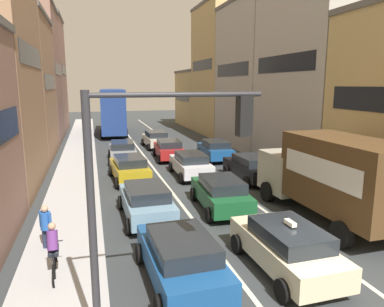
{
  "coord_description": "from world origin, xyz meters",
  "views": [
    {
      "loc": [
        -5.61,
        -7.94,
        5.6
      ],
      "look_at": [
        0.0,
        12.0,
        1.6
      ],
      "focal_mm": 33.58,
      "sensor_mm": 36.0,
      "label": 1
    }
  ],
  "objects_px": {
    "sedan_left_lane_front": "(181,257)",
    "pedestrian_near_kerb": "(46,226)",
    "wagon_left_lane_second": "(146,201)",
    "wagon_right_lane_far": "(215,149)",
    "sedan_left_lane_third": "(130,168)",
    "hatchback_centre_lane_third": "(191,164)",
    "removalist_box_truck": "(330,174)",
    "sedan_left_lane_fourth": "(122,151)",
    "sedan_right_lane_behind_truck": "(251,167)",
    "cyclist_on_sidewalk": "(53,252)",
    "sedan_centre_lane_fifth": "(156,139)",
    "bus_mid_queue_primary": "(113,109)",
    "sedan_centre_lane_second": "(221,193)",
    "coupe_centre_lane_fourth": "(169,149)",
    "traffic_light_pole": "(155,175)",
    "taxi_centre_lane_front": "(286,246)"
  },
  "relations": [
    {
      "from": "taxi_centre_lane_front",
      "to": "sedan_centre_lane_fifth",
      "type": "xyz_separation_m",
      "value": [
        0.02,
        22.55,
        -0.0
      ]
    },
    {
      "from": "coupe_centre_lane_fourth",
      "to": "taxi_centre_lane_front",
      "type": "bearing_deg",
      "value": -176.87
    },
    {
      "from": "traffic_light_pole",
      "to": "wagon_right_lane_far",
      "type": "bearing_deg",
      "value": 67.0
    },
    {
      "from": "traffic_light_pole",
      "to": "sedan_left_lane_front",
      "type": "relative_size",
      "value": 1.26
    },
    {
      "from": "sedan_left_lane_front",
      "to": "sedan_left_lane_fourth",
      "type": "relative_size",
      "value": 1.0
    },
    {
      "from": "hatchback_centre_lane_third",
      "to": "bus_mid_queue_primary",
      "type": "height_order",
      "value": "bus_mid_queue_primary"
    },
    {
      "from": "wagon_left_lane_second",
      "to": "coupe_centre_lane_fourth",
      "type": "height_order",
      "value": "same"
    },
    {
      "from": "coupe_centre_lane_fourth",
      "to": "sedan_left_lane_third",
      "type": "bearing_deg",
      "value": 150.6
    },
    {
      "from": "sedan_left_lane_front",
      "to": "wagon_right_lane_far",
      "type": "xyz_separation_m",
      "value": [
        6.62,
        15.92,
        0.0
      ]
    },
    {
      "from": "sedan_left_lane_fourth",
      "to": "sedan_centre_lane_fifth",
      "type": "bearing_deg",
      "value": -31.75
    },
    {
      "from": "sedan_left_lane_front",
      "to": "pedestrian_near_kerb",
      "type": "relative_size",
      "value": 2.62
    },
    {
      "from": "wagon_left_lane_second",
      "to": "wagon_right_lane_far",
      "type": "xyz_separation_m",
      "value": [
        6.81,
        10.69,
        0.0
      ]
    },
    {
      "from": "sedan_left_lane_third",
      "to": "wagon_right_lane_far",
      "type": "distance_m",
      "value": 8.12
    },
    {
      "from": "sedan_left_lane_front",
      "to": "pedestrian_near_kerb",
      "type": "height_order",
      "value": "pedestrian_near_kerb"
    },
    {
      "from": "sedan_left_lane_fourth",
      "to": "sedan_right_lane_behind_truck",
      "type": "xyz_separation_m",
      "value": [
        6.85,
        -7.48,
        0.0
      ]
    },
    {
      "from": "sedan_left_lane_front",
      "to": "sedan_centre_lane_second",
      "type": "height_order",
      "value": "same"
    },
    {
      "from": "cyclist_on_sidewalk",
      "to": "sedan_centre_lane_fifth",
      "type": "bearing_deg",
      "value": -19.87
    },
    {
      "from": "sedan_right_lane_behind_truck",
      "to": "pedestrian_near_kerb",
      "type": "height_order",
      "value": "pedestrian_near_kerb"
    },
    {
      "from": "removalist_box_truck",
      "to": "sedan_left_lane_third",
      "type": "xyz_separation_m",
      "value": [
        -7.29,
        8.51,
        -1.18
      ]
    },
    {
      "from": "wagon_left_lane_second",
      "to": "bus_mid_queue_primary",
      "type": "distance_m",
      "value": 27.17
    },
    {
      "from": "sedan_centre_lane_second",
      "to": "wagon_right_lane_far",
      "type": "height_order",
      "value": "same"
    },
    {
      "from": "hatchback_centre_lane_third",
      "to": "pedestrian_near_kerb",
      "type": "distance_m",
      "value": 11.24
    },
    {
      "from": "sedan_left_lane_third",
      "to": "bus_mid_queue_primary",
      "type": "height_order",
      "value": "bus_mid_queue_primary"
    },
    {
      "from": "traffic_light_pole",
      "to": "hatchback_centre_lane_third",
      "type": "bearing_deg",
      "value": 71.65
    },
    {
      "from": "sedan_left_lane_fourth",
      "to": "wagon_right_lane_far",
      "type": "xyz_separation_m",
      "value": [
        6.76,
        -1.38,
        0.0
      ]
    },
    {
      "from": "taxi_centre_lane_front",
      "to": "sedan_left_lane_fourth",
      "type": "bearing_deg",
      "value": 9.83
    },
    {
      "from": "traffic_light_pole",
      "to": "sedan_left_lane_fourth",
      "type": "height_order",
      "value": "traffic_light_pole"
    },
    {
      "from": "traffic_light_pole",
      "to": "sedan_left_lane_third",
      "type": "bearing_deg",
      "value": 86.45
    },
    {
      "from": "sedan_centre_lane_second",
      "to": "cyclist_on_sidewalk",
      "type": "height_order",
      "value": "cyclist_on_sidewalk"
    },
    {
      "from": "sedan_centre_lane_second",
      "to": "pedestrian_near_kerb",
      "type": "relative_size",
      "value": 2.65
    },
    {
      "from": "hatchback_centre_lane_third",
      "to": "sedan_left_lane_fourth",
      "type": "xyz_separation_m",
      "value": [
        -3.64,
        5.72,
        0.0
      ]
    },
    {
      "from": "sedan_left_lane_front",
      "to": "sedan_left_lane_third",
      "type": "relative_size",
      "value": 0.99
    },
    {
      "from": "sedan_centre_lane_second",
      "to": "sedan_left_lane_third",
      "type": "bearing_deg",
      "value": 33.01
    },
    {
      "from": "traffic_light_pole",
      "to": "bus_mid_queue_primary",
      "type": "xyz_separation_m",
      "value": [
        1.24,
        34.55,
        -0.99
      ]
    },
    {
      "from": "sedan_centre_lane_second",
      "to": "sedan_right_lane_behind_truck",
      "type": "height_order",
      "value": "same"
    },
    {
      "from": "cyclist_on_sidewalk",
      "to": "bus_mid_queue_primary",
      "type": "bearing_deg",
      "value": -8.88
    },
    {
      "from": "sedan_left_lane_third",
      "to": "wagon_right_lane_far",
      "type": "xyz_separation_m",
      "value": [
        6.85,
        4.36,
        0.0
      ]
    },
    {
      "from": "removalist_box_truck",
      "to": "bus_mid_queue_primary",
      "type": "xyz_separation_m",
      "value": [
        -6.91,
        29.27,
        0.86
      ]
    },
    {
      "from": "hatchback_centre_lane_third",
      "to": "coupe_centre_lane_fourth",
      "type": "distance_m",
      "value": 5.46
    },
    {
      "from": "sedan_left_lane_front",
      "to": "wagon_left_lane_second",
      "type": "bearing_deg",
      "value": 0.41
    },
    {
      "from": "sedan_right_lane_behind_truck",
      "to": "bus_mid_queue_primary",
      "type": "distance_m",
      "value": 23.52
    },
    {
      "from": "removalist_box_truck",
      "to": "bus_mid_queue_primary",
      "type": "relative_size",
      "value": 0.73
    },
    {
      "from": "sedan_centre_lane_second",
      "to": "coupe_centre_lane_fourth",
      "type": "relative_size",
      "value": 1.0
    },
    {
      "from": "sedan_left_lane_fourth",
      "to": "sedan_right_lane_behind_truck",
      "type": "bearing_deg",
      "value": -135.47
    },
    {
      "from": "traffic_light_pole",
      "to": "sedan_centre_lane_second",
      "type": "xyz_separation_m",
      "value": [
        4.31,
        7.72,
        -3.02
      ]
    },
    {
      "from": "traffic_light_pole",
      "to": "hatchback_centre_lane_third",
      "type": "distance_m",
      "value": 14.86
    },
    {
      "from": "removalist_box_truck",
      "to": "cyclist_on_sidewalk",
      "type": "distance_m",
      "value": 10.77
    },
    {
      "from": "coupe_centre_lane_fourth",
      "to": "sedan_centre_lane_fifth",
      "type": "xyz_separation_m",
      "value": [
        -0.04,
        5.33,
        0.0
      ]
    },
    {
      "from": "sedan_centre_lane_second",
      "to": "sedan_right_lane_behind_truck",
      "type": "relative_size",
      "value": 1.01
    },
    {
      "from": "sedan_left_lane_front",
      "to": "hatchback_centre_lane_third",
      "type": "relative_size",
      "value": 1.0
    }
  ]
}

